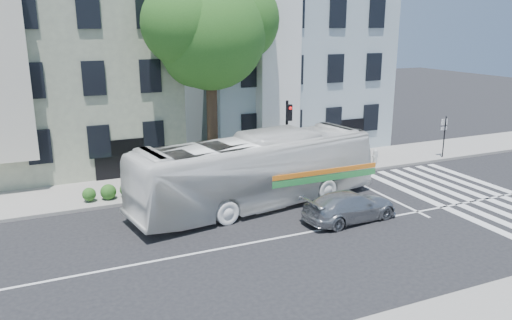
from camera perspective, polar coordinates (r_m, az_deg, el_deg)
ground at (r=19.61m, az=3.45°, el=-8.73°), size 120.00×120.00×0.00m
sidewalk_far at (r=26.49m, az=-4.52°, el=-2.13°), size 80.00×4.00×0.15m
building_left at (r=31.00m, az=-21.75°, el=9.62°), size 12.00×10.00×11.00m
building_right at (r=34.56m, az=2.48°, el=11.14°), size 12.00×10.00×11.00m
street_tree at (r=26.00m, az=-5.32°, el=14.89°), size 7.30×5.90×11.10m
bus at (r=22.29m, az=0.10°, el=-1.24°), size 4.64×12.04×3.27m
sedan at (r=21.31m, az=10.70°, el=-5.20°), size 2.07×4.37×1.23m
hedge at (r=24.62m, az=-8.67°, el=-2.58°), size 8.54×1.40×0.70m
traffic_signal at (r=26.17m, az=3.64°, el=3.58°), size 0.43×0.53×4.16m
fire_hydrant at (r=29.69m, az=13.46°, el=0.41°), size 0.48×0.31×0.83m
far_sign_pole at (r=32.13m, az=20.71°, el=3.08°), size 0.45×0.16×2.51m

